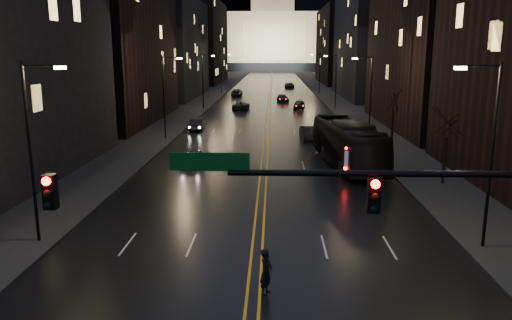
# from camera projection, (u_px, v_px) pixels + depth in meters

# --- Properties ---
(road) EXTENTS (20.00, 320.00, 0.02)m
(road) POSITION_uv_depth(u_px,v_px,m) (271.00, 85.00, 141.88)
(road) COLOR black
(road) RESTS_ON ground
(sidewalk_left) EXTENTS (8.00, 320.00, 0.16)m
(sidewalk_left) POSITION_uv_depth(u_px,v_px,m) (222.00, 85.00, 142.34)
(sidewalk_left) COLOR black
(sidewalk_left) RESTS_ON ground
(sidewalk_right) EXTENTS (8.00, 320.00, 0.16)m
(sidewalk_right) POSITION_uv_depth(u_px,v_px,m) (320.00, 85.00, 141.39)
(sidewalk_right) COLOR black
(sidewalk_right) RESTS_ON ground
(center_line) EXTENTS (0.62, 320.00, 0.01)m
(center_line) POSITION_uv_depth(u_px,v_px,m) (271.00, 85.00, 141.88)
(center_line) COLOR orange
(center_line) RESTS_ON road
(building_left_mid) EXTENTS (12.00, 30.00, 28.00)m
(building_left_mid) POSITION_uv_depth(u_px,v_px,m) (108.00, 16.00, 65.41)
(building_left_mid) COLOR black
(building_left_mid) RESTS_ON ground
(building_left_far) EXTENTS (12.00, 34.00, 20.00)m
(building_left_far) POSITION_uv_depth(u_px,v_px,m) (169.00, 49.00, 103.36)
(building_left_far) COLOR black
(building_left_far) RESTS_ON ground
(building_left_dist) EXTENTS (12.00, 40.00, 24.00)m
(building_left_dist) POSITION_uv_depth(u_px,v_px,m) (201.00, 43.00, 149.80)
(building_left_dist) COLOR black
(building_left_dist) RESTS_ON ground
(building_right_mid) EXTENTS (12.00, 34.00, 26.00)m
(building_right_mid) POSITION_uv_depth(u_px,v_px,m) (373.00, 33.00, 101.30)
(building_right_mid) COLOR black
(building_right_mid) RESTS_ON ground
(building_right_dist) EXTENTS (12.00, 40.00, 22.00)m
(building_right_dist) POSITION_uv_depth(u_px,v_px,m) (342.00, 46.00, 148.59)
(building_right_dist) COLOR black
(building_right_dist) RESTS_ON ground
(capitol) EXTENTS (90.00, 50.00, 58.50)m
(capitol) POSITION_uv_depth(u_px,v_px,m) (272.00, 36.00, 255.39)
(capitol) COLOR black
(capitol) RESTS_ON ground
(traffic_signal) EXTENTS (17.29, 0.45, 7.00)m
(traffic_signal) POSITION_uv_depth(u_px,v_px,m) (461.00, 213.00, 13.67)
(traffic_signal) COLOR black
(traffic_signal) RESTS_ON ground
(streetlamp_right_near) EXTENTS (2.13, 0.25, 9.00)m
(streetlamp_right_near) POSITION_uv_depth(u_px,v_px,m) (489.00, 147.00, 23.27)
(streetlamp_right_near) COLOR black
(streetlamp_right_near) RESTS_ON ground
(streetlamp_left_near) EXTENTS (2.13, 0.25, 9.00)m
(streetlamp_left_near) POSITION_uv_depth(u_px,v_px,m) (33.00, 144.00, 24.00)
(streetlamp_left_near) COLOR black
(streetlamp_left_near) RESTS_ON ground
(streetlamp_right_mid) EXTENTS (2.13, 0.25, 9.00)m
(streetlamp_right_mid) POSITION_uv_depth(u_px,v_px,m) (369.00, 94.00, 52.56)
(streetlamp_right_mid) COLOR black
(streetlamp_right_mid) RESTS_ON ground
(streetlamp_left_mid) EXTENTS (2.13, 0.25, 9.00)m
(streetlamp_left_mid) POSITION_uv_depth(u_px,v_px,m) (165.00, 93.00, 53.29)
(streetlamp_left_mid) COLOR black
(streetlamp_left_mid) RESTS_ON ground
(streetlamp_right_far) EXTENTS (2.13, 0.25, 9.00)m
(streetlamp_right_far) POSITION_uv_depth(u_px,v_px,m) (335.00, 78.00, 81.85)
(streetlamp_right_far) COLOR black
(streetlamp_right_far) RESTS_ON ground
(streetlamp_left_far) EXTENTS (2.13, 0.25, 9.00)m
(streetlamp_left_far) POSITION_uv_depth(u_px,v_px,m) (204.00, 78.00, 82.59)
(streetlamp_left_far) COLOR black
(streetlamp_left_far) RESTS_ON ground
(streetlamp_right_dist) EXTENTS (2.13, 0.25, 9.00)m
(streetlamp_right_dist) POSITION_uv_depth(u_px,v_px,m) (319.00, 71.00, 111.14)
(streetlamp_right_dist) COLOR black
(streetlamp_right_dist) RESTS_ON ground
(streetlamp_left_dist) EXTENTS (2.13, 0.25, 9.00)m
(streetlamp_left_dist) POSITION_uv_depth(u_px,v_px,m) (222.00, 71.00, 111.88)
(streetlamp_left_dist) COLOR black
(streetlamp_left_dist) RESTS_ON ground
(tree_right_mid) EXTENTS (2.40, 2.40, 6.65)m
(tree_right_mid) POSITION_uv_depth(u_px,v_px,m) (448.00, 123.00, 35.03)
(tree_right_mid) COLOR black
(tree_right_mid) RESTS_ON ground
(tree_right_far) EXTENTS (2.40, 2.40, 6.65)m
(tree_right_far) POSITION_uv_depth(u_px,v_px,m) (394.00, 101.00, 50.65)
(tree_right_far) COLOR black
(tree_right_far) RESTS_ON ground
(bus) EXTENTS (4.80, 13.72, 3.74)m
(bus) POSITION_uv_depth(u_px,v_px,m) (348.00, 143.00, 41.97)
(bus) COLOR black
(bus) RESTS_ON ground
(oncoming_car_a) EXTENTS (1.94, 4.28, 1.42)m
(oncoming_car_a) POSITION_uv_depth(u_px,v_px,m) (194.00, 157.00, 42.04)
(oncoming_car_a) COLOR black
(oncoming_car_a) RESTS_ON ground
(oncoming_car_b) EXTENTS (1.68, 4.38, 1.42)m
(oncoming_car_b) POSITION_uv_depth(u_px,v_px,m) (197.00, 125.00, 60.49)
(oncoming_car_b) COLOR black
(oncoming_car_b) RESTS_ON ground
(oncoming_car_c) EXTENTS (2.80, 5.28, 1.41)m
(oncoming_car_c) POSITION_uv_depth(u_px,v_px,m) (241.00, 105.00, 82.14)
(oncoming_car_c) COLOR black
(oncoming_car_c) RESTS_ON ground
(oncoming_car_d) EXTENTS (2.35, 5.44, 1.56)m
(oncoming_car_d) POSITION_uv_depth(u_px,v_px,m) (237.00, 92.00, 107.64)
(oncoming_car_d) COLOR black
(oncoming_car_d) RESTS_ON ground
(receding_car_a) EXTENTS (1.97, 4.92, 1.59)m
(receding_car_a) POSITION_uv_depth(u_px,v_px,m) (309.00, 134.00, 53.40)
(receding_car_a) COLOR black
(receding_car_a) RESTS_ON ground
(receding_car_b) EXTENTS (2.27, 4.53, 1.48)m
(receding_car_b) POSITION_uv_depth(u_px,v_px,m) (299.00, 105.00, 82.97)
(receding_car_b) COLOR black
(receding_car_b) RESTS_ON ground
(receding_car_c) EXTENTS (2.47, 4.89, 1.36)m
(receding_car_c) POSITION_uv_depth(u_px,v_px,m) (283.00, 99.00, 94.29)
(receding_car_c) COLOR black
(receding_car_c) RESTS_ON ground
(receding_car_d) EXTENTS (2.45, 5.30, 1.47)m
(receding_car_d) POSITION_uv_depth(u_px,v_px,m) (289.00, 85.00, 130.28)
(receding_car_d) COLOR black
(receding_car_d) RESTS_ON ground
(pedestrian_a) EXTENTS (0.67, 0.81, 1.89)m
(pedestrian_a) POSITION_uv_depth(u_px,v_px,m) (266.00, 272.00, 19.62)
(pedestrian_a) COLOR black
(pedestrian_a) RESTS_ON ground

